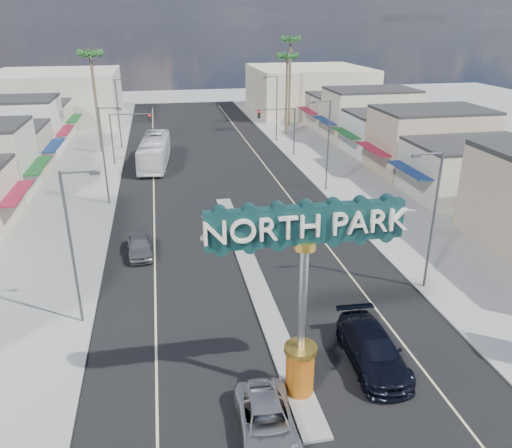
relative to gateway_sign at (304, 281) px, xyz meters
name	(u,v)px	position (x,y,z in m)	size (l,w,h in m)	color
ground	(222,197)	(0.00, 28.02, -5.93)	(160.00, 160.00, 0.00)	gray
road	(222,197)	(0.00, 28.02, -5.92)	(20.00, 120.00, 0.01)	black
median_island	(252,272)	(0.00, 12.02, -5.85)	(1.30, 30.00, 0.16)	gray
sidewalk_left	(71,206)	(-14.00, 28.02, -5.87)	(8.00, 120.00, 0.12)	gray
sidewalk_right	(357,188)	(14.00, 28.02, -5.87)	(8.00, 120.00, 0.12)	gray
storefront_row_right	(395,130)	(24.00, 41.02, -2.93)	(12.00, 42.00, 6.00)	#B7B29E
backdrop_far_left	(57,96)	(-22.00, 73.02, -1.93)	(20.00, 20.00, 8.00)	#B7B29E
backdrop_far_right	(308,90)	(22.00, 73.02, -1.93)	(20.00, 20.00, 8.00)	beige
gateway_sign	(304,281)	(0.00, 0.00, 0.00)	(8.20, 1.50, 9.15)	#BC3B0E
traffic_signal_left	(127,128)	(-9.18, 42.02, -1.65)	(5.09, 0.45, 6.00)	#47474C
traffic_signal_right	(280,123)	(9.18, 42.02, -1.65)	(5.09, 0.45, 6.00)	#47474C
streetlight_l_near	(74,242)	(-10.43, 8.02, -0.86)	(2.03, 0.22, 9.00)	#47474C
streetlight_l_mid	(105,151)	(-10.43, 28.02, -0.86)	(2.03, 0.22, 9.00)	#47474C
streetlight_l_far	(119,110)	(-10.43, 50.02, -0.86)	(2.03, 0.22, 9.00)	#47474C
streetlight_r_near	(432,215)	(10.43, 8.02, -0.86)	(2.03, 0.22, 9.00)	#47474C
streetlight_r_mid	(327,141)	(10.43, 28.02, -0.86)	(2.03, 0.22, 9.00)	#47474C
streetlight_r_far	(276,105)	(10.43, 50.02, -0.86)	(2.03, 0.22, 9.00)	#47474C
palm_left_far	(91,60)	(-13.00, 48.02, 5.57)	(2.60, 2.60, 13.10)	brown
palm_right_mid	(287,61)	(13.00, 54.02, 4.67)	(2.60, 2.60, 12.10)	brown
palm_right_far	(291,45)	(15.00, 60.02, 6.46)	(2.60, 2.60, 14.10)	brown
suv_left	(267,422)	(-2.00, -2.16, -5.23)	(2.30, 5.00, 1.39)	#ADADB2
suv_right	(373,349)	(4.16, 1.38, -5.06)	(2.44, 6.01, 1.75)	black
car_parked_left	(140,245)	(-7.53, 16.47, -5.19)	(1.74, 4.33, 1.48)	#5C5C61
city_bus	(154,151)	(-6.25, 40.92, -4.25)	(2.82, 12.03, 3.35)	white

